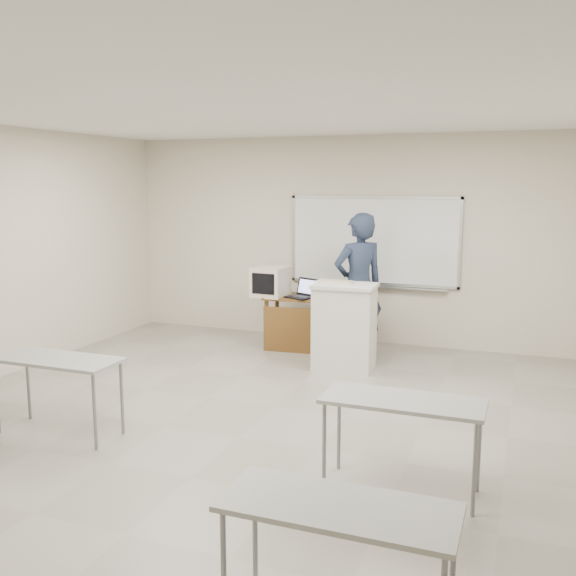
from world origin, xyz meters
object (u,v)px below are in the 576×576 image
at_px(podium, 344,326).
at_px(presenter, 358,286).
at_px(instructor_desk, 308,314).
at_px(whiteboard, 373,242).
at_px(crt_monitor, 271,281).
at_px(mouse, 321,297).
at_px(laptop, 301,293).
at_px(keyboard, 335,282).

height_order(podium, presenter, presenter).
bearing_deg(instructor_desk, whiteboard, 41.87).
relative_size(whiteboard, crt_monitor, 5.03).
distance_m(whiteboard, podium, 1.74).
height_order(instructor_desk, mouse, mouse).
distance_m(podium, presenter, 0.74).
height_order(whiteboard, instructor_desk, whiteboard).
bearing_deg(crt_monitor, presenter, 0.15).
distance_m(crt_monitor, laptop, 0.47).
relative_size(crt_monitor, presenter, 0.25).
height_order(whiteboard, keyboard, whiteboard).
relative_size(podium, laptop, 3.07).
xyz_separation_m(whiteboard, podium, (-0.00, -1.47, -0.94)).
bearing_deg(mouse, whiteboard, 35.50).
xyz_separation_m(whiteboard, mouse, (-0.53, -0.79, -0.71)).
distance_m(instructor_desk, presenter, 0.87).
relative_size(instructor_desk, keyboard, 2.73).
height_order(laptop, keyboard, keyboard).
distance_m(whiteboard, presenter, 1.01).
bearing_deg(whiteboard, instructor_desk, -133.07).
distance_m(whiteboard, mouse, 1.19).
bearing_deg(crt_monitor, laptop, 3.74).
bearing_deg(presenter, mouse, -50.31).
distance_m(instructor_desk, crt_monitor, 0.70).
height_order(podium, crt_monitor, crt_monitor).
distance_m(podium, mouse, 0.88).
relative_size(crt_monitor, laptop, 1.39).
bearing_deg(presenter, keyboard, 29.75).
bearing_deg(mouse, keyboard, -78.80).
relative_size(whiteboard, presenter, 1.28).
xyz_separation_m(podium, presenter, (0.02, 0.60, 0.43)).
bearing_deg(podium, laptop, 137.99).
bearing_deg(keyboard, crt_monitor, 155.84).
height_order(whiteboard, mouse, whiteboard).
height_order(mouse, presenter, presenter).
bearing_deg(keyboard, instructor_desk, 136.94).
distance_m(whiteboard, instructor_desk, 1.44).
distance_m(podium, laptop, 1.10).
relative_size(whiteboard, podium, 2.29).
distance_m(crt_monitor, presenter, 1.29).
xyz_separation_m(podium, laptop, (-0.82, 0.68, 0.26)).
xyz_separation_m(podium, mouse, (-0.52, 0.68, 0.23)).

